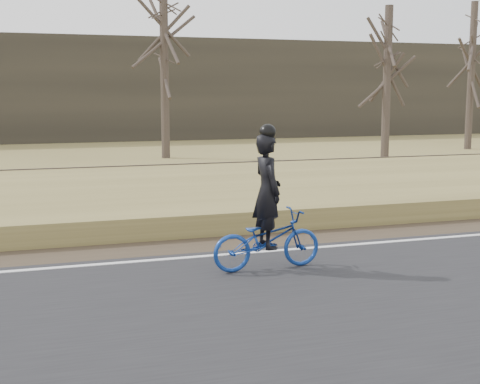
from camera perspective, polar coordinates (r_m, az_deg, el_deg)
name	(u,v)px	position (r m, az deg, el deg)	size (l,w,h in m)	color
ground	(20,278)	(10.96, -18.28, -6.97)	(120.00, 120.00, 0.00)	olive
road	(19,330)	(8.56, -18.32, -11.14)	(120.00, 6.00, 0.06)	black
edge_line	(20,271)	(11.14, -18.30, -6.38)	(120.00, 0.12, 0.01)	silver
shoulder	(20,258)	(12.12, -18.28, -5.40)	(120.00, 1.60, 0.04)	#473A2B
embankment	(20,216)	(15.02, -18.30, -1.98)	(120.00, 5.00, 0.44)	olive
ballast	(20,191)	(18.77, -18.28, 0.07)	(120.00, 3.00, 0.45)	slate
railroad	(19,180)	(18.73, -18.32, 0.99)	(120.00, 2.40, 0.29)	black
treeline_backdrop	(18,89)	(40.58, -18.42, 8.33)	(120.00, 4.00, 6.00)	#383328
cyclist	(267,223)	(10.55, 2.33, -2.67)	(1.82, 0.71, 2.30)	navy
bare_tree_center	(165,71)	(29.15, -6.46, 10.22)	(0.36, 0.36, 7.46)	#493D35
bare_tree_right	(387,82)	(29.91, 12.42, 9.12)	(0.36, 0.36, 6.50)	#493D35
bare_tree_far_right	(471,76)	(35.49, 19.12, 9.32)	(0.36, 0.36, 7.23)	#493D35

